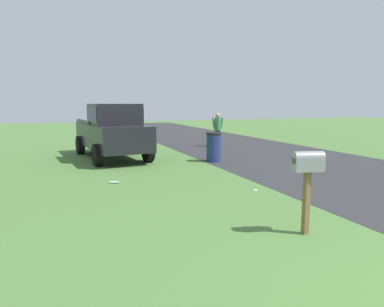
{
  "coord_description": "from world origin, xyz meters",
  "views": [
    {
      "loc": [
        -1.14,
        3.87,
        2.1
      ],
      "look_at": [
        5.8,
        1.23,
        1.02
      ],
      "focal_mm": 32.41,
      "sensor_mm": 36.0,
      "label": 1
    }
  ],
  "objects_px": {
    "pickup_truck": "(112,130)",
    "pedestrian": "(218,127)",
    "mailbox": "(308,168)",
    "trash_bin": "(214,147)"
  },
  "relations": [
    {
      "from": "mailbox",
      "to": "trash_bin",
      "type": "xyz_separation_m",
      "value": [
        6.99,
        -1.54,
        -0.54
      ]
    },
    {
      "from": "pedestrian",
      "to": "trash_bin",
      "type": "bearing_deg",
      "value": -16.63
    },
    {
      "from": "pickup_truck",
      "to": "mailbox",
      "type": "bearing_deg",
      "value": 4.2
    },
    {
      "from": "pickup_truck",
      "to": "pedestrian",
      "type": "relative_size",
      "value": 3.07
    },
    {
      "from": "trash_bin",
      "to": "mailbox",
      "type": "bearing_deg",
      "value": 167.61
    },
    {
      "from": "pickup_truck",
      "to": "pedestrian",
      "type": "bearing_deg",
      "value": 102.39
    },
    {
      "from": "pedestrian",
      "to": "pickup_truck",
      "type": "bearing_deg",
      "value": -60.43
    },
    {
      "from": "pedestrian",
      "to": "mailbox",
      "type": "bearing_deg",
      "value": -7.69
    },
    {
      "from": "mailbox",
      "to": "pedestrian",
      "type": "relative_size",
      "value": 0.83
    },
    {
      "from": "mailbox",
      "to": "trash_bin",
      "type": "height_order",
      "value": "mailbox"
    }
  ]
}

